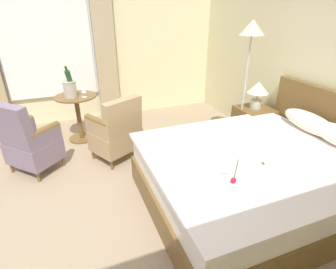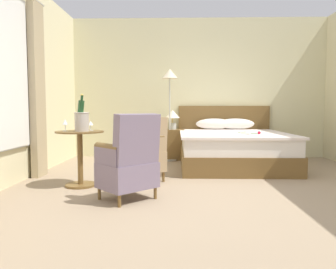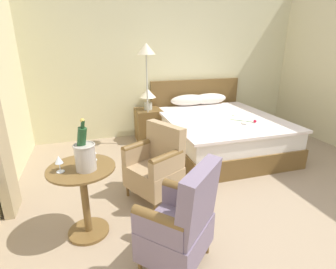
{
  "view_description": "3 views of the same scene",
  "coord_description": "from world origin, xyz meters",
  "px_view_note": "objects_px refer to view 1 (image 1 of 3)",
  "views": [
    {
      "loc": [
        2.34,
        0.21,
        1.93
      ],
      "look_at": [
        -0.34,
        1.26,
        0.53
      ],
      "focal_mm": 28.0,
      "sensor_mm": 36.0,
      "label": 1
    },
    {
      "loc": [
        -0.46,
        -3.92,
        1.0
      ],
      "look_at": [
        -0.6,
        1.28,
        0.61
      ],
      "focal_mm": 35.0,
      "sensor_mm": 36.0,
      "label": 2
    },
    {
      "loc": [
        -1.6,
        -2.0,
        1.81
      ],
      "look_at": [
        -0.55,
        1.41,
        0.55
      ],
      "focal_mm": 28.0,
      "sensor_mm": 36.0,
      "label": 3
    }
  ],
  "objects_px": {
    "bedside_lamp": "(258,90)",
    "floor_lamp_brass": "(250,45)",
    "bed": "(258,174)",
    "nightstand": "(252,127)",
    "wine_glass_near_bucket": "(84,91)",
    "side_table_round": "(78,114)",
    "armchair_by_window": "(117,131)",
    "champagne_bucket": "(70,87)",
    "armchair_facing_bed": "(29,142)",
    "wine_glass_near_edge": "(71,86)"
  },
  "relations": [
    {
      "from": "champagne_bucket",
      "to": "armchair_by_window",
      "type": "relative_size",
      "value": 0.53
    },
    {
      "from": "champagne_bucket",
      "to": "wine_glass_near_edge",
      "type": "distance_m",
      "value": 0.23
    },
    {
      "from": "bed",
      "to": "champagne_bucket",
      "type": "xyz_separation_m",
      "value": [
        -2.21,
        -1.71,
        0.55
      ]
    },
    {
      "from": "bed",
      "to": "armchair_by_window",
      "type": "bearing_deg",
      "value": -139.81
    },
    {
      "from": "floor_lamp_brass",
      "to": "champagne_bucket",
      "type": "relative_size",
      "value": 3.74
    },
    {
      "from": "bed",
      "to": "wine_glass_near_edge",
      "type": "height_order",
      "value": "bed"
    },
    {
      "from": "armchair_facing_bed",
      "to": "wine_glass_near_bucket",
      "type": "bearing_deg",
      "value": 129.29
    },
    {
      "from": "armchair_by_window",
      "to": "side_table_round",
      "type": "bearing_deg",
      "value": -151.75
    },
    {
      "from": "side_table_round",
      "to": "floor_lamp_brass",
      "type": "bearing_deg",
      "value": 63.05
    },
    {
      "from": "floor_lamp_brass",
      "to": "armchair_by_window",
      "type": "relative_size",
      "value": 1.99
    },
    {
      "from": "bedside_lamp",
      "to": "wine_glass_near_bucket",
      "type": "xyz_separation_m",
      "value": [
        -1.07,
        -2.29,
        -0.06
      ]
    },
    {
      "from": "floor_lamp_brass",
      "to": "wine_glass_near_bucket",
      "type": "xyz_separation_m",
      "value": [
        -1.02,
        -2.09,
        -0.67
      ]
    },
    {
      "from": "side_table_round",
      "to": "wine_glass_near_bucket",
      "type": "xyz_separation_m",
      "value": [
        0.11,
        0.12,
        0.39
      ]
    },
    {
      "from": "bedside_lamp",
      "to": "side_table_round",
      "type": "xyz_separation_m",
      "value": [
        -1.18,
        -2.41,
        -0.45
      ]
    },
    {
      "from": "side_table_round",
      "to": "armchair_facing_bed",
      "type": "bearing_deg",
      "value": -41.1
    },
    {
      "from": "wine_glass_near_edge",
      "to": "armchair_facing_bed",
      "type": "height_order",
      "value": "armchair_facing_bed"
    },
    {
      "from": "armchair_facing_bed",
      "to": "wine_glass_near_edge",
      "type": "bearing_deg",
      "value": 146.49
    },
    {
      "from": "bed",
      "to": "floor_lamp_brass",
      "type": "relative_size",
      "value": 1.25
    },
    {
      "from": "floor_lamp_brass",
      "to": "champagne_bucket",
      "type": "height_order",
      "value": "floor_lamp_brass"
    },
    {
      "from": "bedside_lamp",
      "to": "floor_lamp_brass",
      "type": "distance_m",
      "value": 0.64
    },
    {
      "from": "nightstand",
      "to": "armchair_facing_bed",
      "type": "height_order",
      "value": "armchair_facing_bed"
    },
    {
      "from": "armchair_facing_bed",
      "to": "nightstand",
      "type": "bearing_deg",
      "value": 81.89
    },
    {
      "from": "bed",
      "to": "wine_glass_near_edge",
      "type": "relative_size",
      "value": 14.37
    },
    {
      "from": "nightstand",
      "to": "armchair_by_window",
      "type": "relative_size",
      "value": 0.67
    },
    {
      "from": "floor_lamp_brass",
      "to": "wine_glass_near_bucket",
      "type": "distance_m",
      "value": 2.42
    },
    {
      "from": "wine_glass_near_edge",
      "to": "armchair_facing_bed",
      "type": "bearing_deg",
      "value": -33.51
    },
    {
      "from": "wine_glass_near_bucket",
      "to": "champagne_bucket",
      "type": "bearing_deg",
      "value": -109.72
    },
    {
      "from": "champagne_bucket",
      "to": "armchair_facing_bed",
      "type": "bearing_deg",
      "value": -40.25
    },
    {
      "from": "bed",
      "to": "nightstand",
      "type": "relative_size",
      "value": 3.69
    },
    {
      "from": "nightstand",
      "to": "wine_glass_near_edge",
      "type": "distance_m",
      "value": 2.85
    },
    {
      "from": "nightstand",
      "to": "wine_glass_near_bucket",
      "type": "height_order",
      "value": "wine_glass_near_bucket"
    },
    {
      "from": "champagne_bucket",
      "to": "armchair_facing_bed",
      "type": "relative_size",
      "value": 0.5
    },
    {
      "from": "champagne_bucket",
      "to": "wine_glass_near_bucket",
      "type": "distance_m",
      "value": 0.2
    },
    {
      "from": "side_table_round",
      "to": "armchair_facing_bed",
      "type": "distance_m",
      "value": 0.99
    },
    {
      "from": "nightstand",
      "to": "armchair_facing_bed",
      "type": "bearing_deg",
      "value": -98.11
    },
    {
      "from": "side_table_round",
      "to": "armchair_by_window",
      "type": "distance_m",
      "value": 0.93
    },
    {
      "from": "bedside_lamp",
      "to": "wine_glass_near_edge",
      "type": "relative_size",
      "value": 2.51
    },
    {
      "from": "bedside_lamp",
      "to": "champagne_bucket",
      "type": "distance_m",
      "value": 2.72
    },
    {
      "from": "floor_lamp_brass",
      "to": "wine_glass_near_bucket",
      "type": "height_order",
      "value": "floor_lamp_brass"
    },
    {
      "from": "wine_glass_near_bucket",
      "to": "floor_lamp_brass",
      "type": "bearing_deg",
      "value": 64.11
    },
    {
      "from": "nightstand",
      "to": "armchair_facing_bed",
      "type": "relative_size",
      "value": 0.63
    },
    {
      "from": "nightstand",
      "to": "armchair_by_window",
      "type": "bearing_deg",
      "value": -100.41
    },
    {
      "from": "floor_lamp_brass",
      "to": "champagne_bucket",
      "type": "xyz_separation_m",
      "value": [
        -1.08,
        -2.28,
        -0.6
      ]
    },
    {
      "from": "floor_lamp_brass",
      "to": "wine_glass_near_edge",
      "type": "bearing_deg",
      "value": -119.94
    },
    {
      "from": "bedside_lamp",
      "to": "armchair_by_window",
      "type": "distance_m",
      "value": 2.06
    },
    {
      "from": "nightstand",
      "to": "armchair_by_window",
      "type": "xyz_separation_m",
      "value": [
        -0.36,
        -1.97,
        0.11
      ]
    },
    {
      "from": "nightstand",
      "to": "floor_lamp_brass",
      "type": "xyz_separation_m",
      "value": [
        -0.05,
        -0.2,
        1.18
      ]
    },
    {
      "from": "nightstand",
      "to": "wine_glass_near_edge",
      "type": "relative_size",
      "value": 3.89
    },
    {
      "from": "bed",
      "to": "side_table_round",
      "type": "distance_m",
      "value": 2.8
    },
    {
      "from": "bed",
      "to": "bedside_lamp",
      "type": "distance_m",
      "value": 1.42
    }
  ]
}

